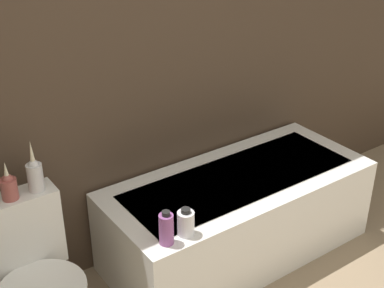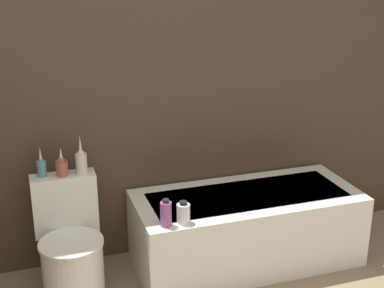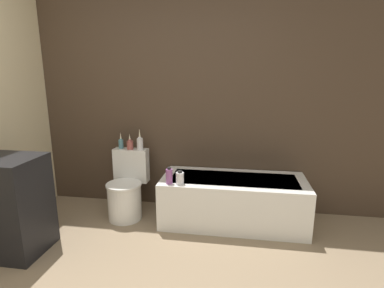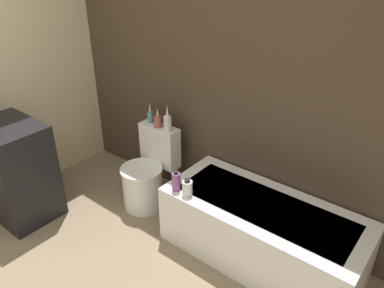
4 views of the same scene
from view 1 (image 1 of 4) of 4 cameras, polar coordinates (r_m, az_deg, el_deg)
name	(u,v)px [view 1 (image 1 of 4)]	position (r m, az deg, el deg)	size (l,w,h in m)	color
wall_back_tiled	(56,38)	(2.50, -14.29, 10.85)	(6.40, 0.06, 2.60)	#423326
bathtub	(237,214)	(3.03, 4.87, -7.50)	(1.49, 0.65, 0.49)	white
vase_silver	(9,186)	(2.38, -18.97, -4.26)	(0.07, 0.07, 0.18)	#994C47
vase_bronze	(35,174)	(2.40, -16.42, -3.08)	(0.07, 0.07, 0.24)	silver
shampoo_bottle_tall	(166,229)	(2.38, -2.76, -9.01)	(0.07, 0.07, 0.17)	#8C4C8C
shampoo_bottle_short	(186,223)	(2.43, -0.67, -8.40)	(0.08, 0.08, 0.14)	silver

